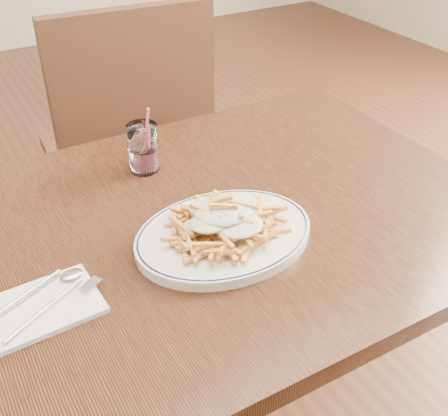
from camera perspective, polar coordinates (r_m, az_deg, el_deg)
table at (r=1.11m, az=-3.25°, el=-4.64°), size 1.20×0.80×0.75m
chair_far at (r=1.76m, az=-9.59°, el=6.69°), size 0.49×0.49×0.99m
fries_plate at (r=1.00m, az=0.00°, el=-2.75°), size 0.38×0.34×0.02m
loaded_fries at (r=0.98m, az=0.00°, el=-0.79°), size 0.24×0.21×0.06m
napkin at (r=0.92m, az=-18.51°, el=-9.74°), size 0.20×0.13×0.01m
cutlery at (r=0.92m, az=-18.71°, el=-9.16°), size 0.19×0.15×0.01m
water_glass at (r=1.21m, az=-8.16°, el=5.79°), size 0.06×0.06×0.14m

